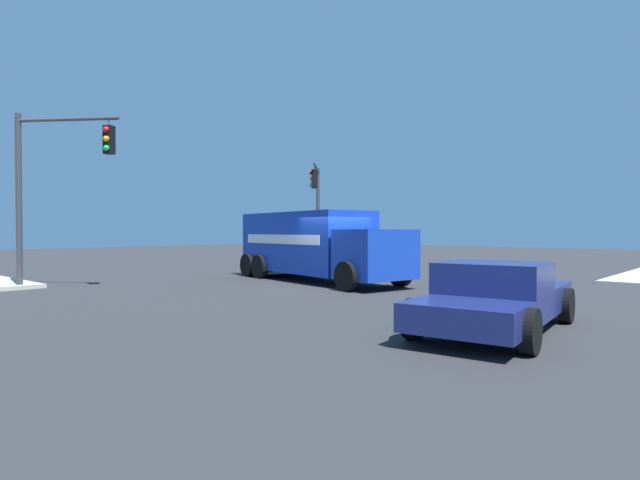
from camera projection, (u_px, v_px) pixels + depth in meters
name	position (u px, v px, depth m)	size (l,w,h in m)	color
ground_plane	(330.00, 286.00, 18.24)	(100.00, 100.00, 0.00)	#2B2B2D
delivery_truck	(315.00, 245.00, 20.10)	(8.71, 4.36, 2.75)	#1438AD
traffic_light_primary	(317.00, 201.00, 27.71)	(2.47, 3.03, 5.62)	#38383D
traffic_light_secondary	(50.00, 173.00, 17.22)	(3.13, 2.25, 5.90)	#38383D
pickup_navy	(496.00, 295.00, 10.01)	(2.72, 5.39, 1.38)	navy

